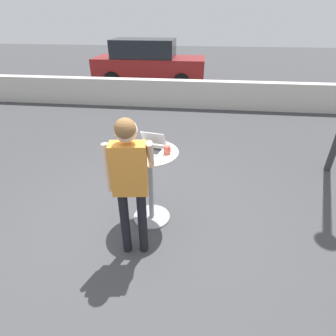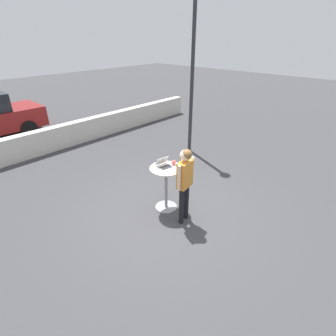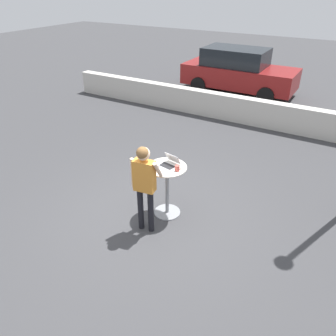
{
  "view_description": "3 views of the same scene",
  "coord_description": "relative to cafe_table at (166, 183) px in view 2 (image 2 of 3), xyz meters",
  "views": [
    {
      "loc": [
        0.74,
        -2.72,
        2.61
      ],
      "look_at": [
        0.38,
        0.22,
        0.87
      ],
      "focal_mm": 28.0,
      "sensor_mm": 36.0,
      "label": 1
    },
    {
      "loc": [
        -3.73,
        -3.4,
        3.83
      ],
      "look_at": [
        0.09,
        0.12,
        1.15
      ],
      "focal_mm": 28.0,
      "sensor_mm": 36.0,
      "label": 2
    },
    {
      "loc": [
        2.84,
        -4.4,
        4.2
      ],
      "look_at": [
        0.28,
        0.01,
        1.22
      ],
      "focal_mm": 35.0,
      "sensor_mm": 36.0,
      "label": 3
    }
  ],
  "objects": [
    {
      "name": "pavement_kerb",
      "position": [
        -0.14,
        5.48,
        -0.27
      ],
      "size": [
        13.98,
        0.35,
        0.84
      ],
      "color": "beige",
      "rests_on": "ground_plane"
    },
    {
      "name": "standing_person",
      "position": [
        -0.1,
        -0.63,
        0.45
      ],
      "size": [
        0.53,
        0.42,
        1.77
      ],
      "color": "black",
      "rests_on": "ground_plane"
    },
    {
      "name": "ground_plane",
      "position": [
        -0.14,
        -0.23,
        -0.69
      ],
      "size": [
        50.0,
        50.0,
        0.0
      ],
      "primitive_type": "plane",
      "color": "#3D3D3F"
    },
    {
      "name": "cafe_table",
      "position": [
        0.0,
        0.0,
        0.0
      ],
      "size": [
        0.76,
        0.76,
        1.09
      ],
      "color": "gray",
      "rests_on": "ground_plane"
    },
    {
      "name": "coffee_mug",
      "position": [
        0.24,
        -0.03,
        0.46
      ],
      "size": [
        0.13,
        0.09,
        0.11
      ],
      "color": "#C14C42",
      "rests_on": "cafe_table"
    },
    {
      "name": "laptop",
      "position": [
        0.01,
        0.06,
        0.46
      ],
      "size": [
        0.38,
        0.38,
        0.21
      ],
      "color": "#B7BABF",
      "rests_on": "cafe_table"
    },
    {
      "name": "street_lamp",
      "position": [
        3.15,
        1.79,
        2.51
      ],
      "size": [
        0.32,
        0.32,
        5.07
      ],
      "color": "#2D2D33",
      "rests_on": "ground_plane"
    }
  ]
}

